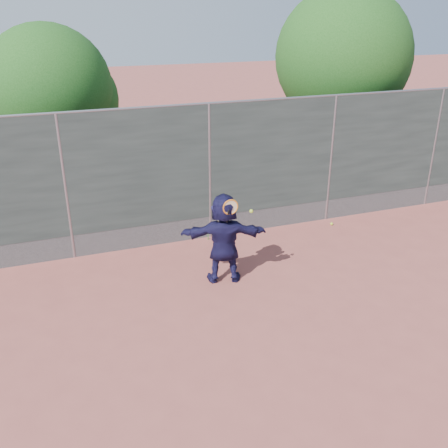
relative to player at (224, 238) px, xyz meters
name	(u,v)px	position (x,y,z in m)	size (l,w,h in m)	color
ground	(277,319)	(0.37, -1.56, -0.87)	(80.00, 80.00, 0.00)	#9E4C42
player	(224,238)	(0.00, 0.00, 0.00)	(1.61, 0.51, 1.74)	#18163D
ball_ground	(332,224)	(3.31, 1.55, -0.83)	(0.07, 0.07, 0.07)	#B3D12E
fence	(210,170)	(0.37, 1.94, 0.71)	(20.00, 0.06, 3.03)	#38423D
swing_action	(232,208)	(0.08, -0.21, 0.66)	(0.54, 0.21, 0.51)	orange
tree_right	(347,60)	(5.06, 4.19, 2.62)	(3.78, 3.60, 5.39)	#382314
tree_left	(56,92)	(-2.47, 4.99, 2.07)	(3.15, 3.00, 4.53)	#382314
weed_clump	(224,231)	(0.67, 1.83, -0.73)	(0.68, 0.07, 0.30)	#387226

